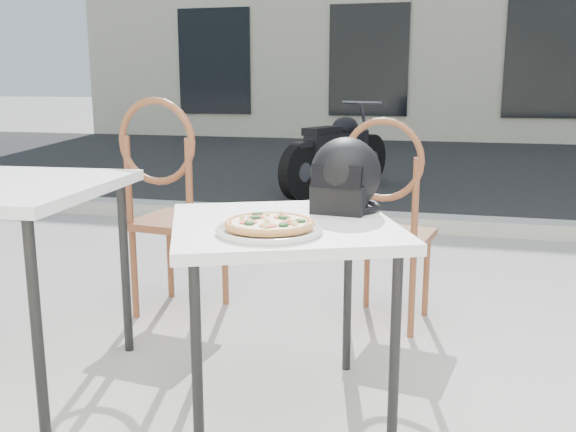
% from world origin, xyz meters
% --- Properties ---
extents(ground, '(80.00, 80.00, 0.00)m').
position_xyz_m(ground, '(0.00, 0.00, 0.00)').
color(ground, '#9E9A96').
rests_on(ground, ground).
extents(street_asphalt, '(30.00, 8.00, 0.00)m').
position_xyz_m(street_asphalt, '(0.00, 7.00, 0.00)').
color(street_asphalt, black).
rests_on(street_asphalt, ground).
extents(curb, '(30.00, 0.25, 0.12)m').
position_xyz_m(curb, '(0.00, 3.00, 0.06)').
color(curb, '#A5A39A').
rests_on(curb, ground).
extents(cafe_table_main, '(1.01, 1.01, 0.73)m').
position_xyz_m(cafe_table_main, '(-0.55, -0.15, 0.66)').
color(cafe_table_main, white).
rests_on(cafe_table_main, ground).
extents(plate, '(0.45, 0.45, 0.02)m').
position_xyz_m(plate, '(-0.55, -0.33, 0.74)').
color(plate, silver).
rests_on(plate, cafe_table_main).
extents(pizza, '(0.36, 0.36, 0.04)m').
position_xyz_m(pizza, '(-0.55, -0.33, 0.76)').
color(pizza, '#E59C53').
rests_on(pizza, plate).
extents(helmet, '(0.30, 0.31, 0.28)m').
position_xyz_m(helmet, '(-0.38, 0.11, 0.85)').
color(helmet, black).
rests_on(helmet, cafe_table_main).
extents(cafe_chair_main, '(0.46, 0.46, 1.05)m').
position_xyz_m(cafe_chair_main, '(-0.29, 0.80, 0.58)').
color(cafe_chair_main, brown).
rests_on(cafe_chair_main, ground).
extents(cafe_chair_side, '(0.48, 0.48, 1.14)m').
position_xyz_m(cafe_chair_side, '(-1.37, 0.68, 0.63)').
color(cafe_chair_side, brown).
rests_on(cafe_chair_side, ground).
extents(motorcycle, '(0.89, 1.85, 0.98)m').
position_xyz_m(motorcycle, '(-1.21, 4.70, 0.43)').
color(motorcycle, black).
rests_on(motorcycle, street_asphalt).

